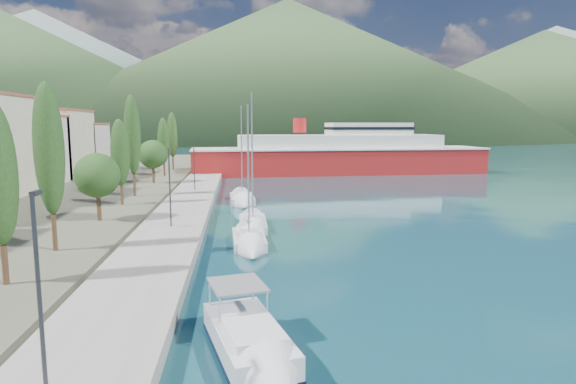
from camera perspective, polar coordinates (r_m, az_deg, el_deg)
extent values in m
plane|color=#13404B|center=(142.47, -4.42, 4.43)|extent=(1400.00, 1400.00, 0.00)
cube|color=gray|center=(49.13, -11.98, -1.82)|extent=(5.00, 88.00, 0.80)
cone|color=slate|center=(690.96, -27.48, 12.54)|extent=(640.00, 640.00, 150.00)
cone|color=slate|center=(711.82, 0.90, 14.46)|extent=(760.00, 760.00, 180.00)
cone|color=slate|center=(755.27, 28.87, 11.60)|extent=(640.00, 640.00, 140.00)
cone|color=#36522C|center=(427.24, -0.01, 14.47)|extent=(480.00, 480.00, 115.00)
cone|color=#36522C|center=(482.32, 27.83, 11.33)|extent=(420.00, 420.00, 90.00)
cube|color=silver|center=(72.02, -29.10, 4.24)|extent=(9.00, 11.00, 9.00)
cube|color=#9E5138|center=(71.95, -29.35, 7.94)|extent=(9.20, 11.20, 0.30)
cube|color=beige|center=(82.22, -26.13, 5.11)|extent=(9.00, 13.00, 10.00)
cube|color=#9E5138|center=(82.21, -26.35, 8.69)|extent=(9.20, 13.20, 0.30)
cube|color=silver|center=(92.66, -23.76, 4.85)|extent=(9.00, 10.00, 8.00)
cube|color=#9E5138|center=(92.58, -23.90, 7.41)|extent=(9.20, 10.20, 0.30)
cylinder|color=#47301E|center=(27.88, -30.52, -7.45)|extent=(0.30, 0.30, 1.98)
cylinder|color=#47301E|center=(33.74, -25.94, -4.34)|extent=(0.30, 0.30, 2.31)
ellipsoid|color=#26461B|center=(33.11, -26.49, 4.58)|extent=(1.80, 1.80, 8.19)
cylinder|color=#47301E|center=(42.94, -21.50, -1.63)|extent=(0.36, 0.36, 2.30)
sphere|color=#26461B|center=(42.61, -21.68, 1.85)|extent=(3.68, 3.68, 3.68)
cylinder|color=#47301E|center=(50.67, -19.08, -0.38)|extent=(0.30, 0.30, 1.86)
ellipsoid|color=#26461B|center=(50.27, -19.30, 4.40)|extent=(1.80, 1.80, 6.61)
cylinder|color=#47301E|center=(56.40, -17.73, 0.79)|extent=(0.30, 0.30, 2.46)
ellipsoid|color=#26461B|center=(56.02, -17.98, 6.48)|extent=(1.80, 1.80, 8.74)
cylinder|color=#47301E|center=(68.45, -15.65, 2.04)|extent=(0.36, 0.36, 2.41)
sphere|color=#26461B|center=(68.23, -15.73, 4.34)|extent=(3.86, 3.86, 3.86)
cylinder|color=#47301E|center=(78.16, -14.44, 2.61)|extent=(0.30, 0.30, 1.98)
ellipsoid|color=#26461B|center=(77.89, -14.55, 5.91)|extent=(1.80, 1.80, 7.01)
cylinder|color=#47301E|center=(88.31, -13.47, 3.31)|extent=(0.30, 0.30, 2.23)
ellipsoid|color=#26461B|center=(88.07, -13.57, 6.59)|extent=(1.80, 1.80, 7.89)
cylinder|color=#2D2D33|center=(14.55, -27.32, -12.03)|extent=(0.12, 0.12, 6.00)
cube|color=#2D2D33|center=(14.09, -27.72, -0.11)|extent=(0.15, 0.50, 0.12)
cylinder|color=#2D2D33|center=(37.91, -13.83, 0.48)|extent=(0.12, 0.12, 6.00)
cube|color=#2D2D33|center=(37.90, -13.93, 5.03)|extent=(0.15, 0.50, 0.12)
cylinder|color=#2D2D33|center=(58.64, -11.06, 3.11)|extent=(0.12, 0.12, 6.00)
cube|color=#2D2D33|center=(58.72, -11.11, 6.05)|extent=(0.15, 0.50, 0.12)
cube|color=black|center=(19.05, -4.76, -18.92)|extent=(3.31, 5.87, 0.62)
cube|color=silver|center=(18.74, -4.79, -16.98)|extent=(3.60, 6.20, 0.98)
cube|color=black|center=(18.93, -4.77, -18.20)|extent=(3.66, 6.28, 0.20)
cube|color=silver|center=(17.86, -4.21, -16.09)|extent=(2.46, 3.19, 0.36)
cube|color=slate|center=(19.56, -6.02, -10.87)|extent=(2.54, 2.82, 0.09)
cube|color=silver|center=(35.16, -4.67, -5.78)|extent=(2.44, 5.59, 0.88)
cube|color=silver|center=(34.67, -4.64, -4.98)|extent=(1.43, 2.25, 0.34)
cylinder|color=silver|center=(33.95, -4.73, 2.48)|extent=(0.12, 0.12, 9.33)
cone|color=silver|center=(31.75, -4.31, -7.28)|extent=(2.34, 2.65, 2.26)
cube|color=silver|center=(40.72, -4.20, -3.89)|extent=(2.25, 6.12, 0.86)
cube|color=silver|center=(40.21, -4.20, -3.21)|extent=(1.34, 2.45, 0.34)
cylinder|color=silver|center=(39.54, -4.27, 4.09)|extent=(0.12, 0.12, 10.53)
cone|color=silver|center=(36.91, -4.06, -5.13)|extent=(2.23, 2.87, 2.20)
cube|color=silver|center=(54.02, -5.47, -0.94)|extent=(2.84, 5.92, 0.99)
cube|color=silver|center=(53.54, -5.45, -0.31)|extent=(1.64, 2.39, 0.39)
cylinder|color=silver|center=(53.07, -5.52, 4.83)|extent=(0.12, 0.12, 9.94)
cone|color=silver|center=(50.36, -5.21, -1.59)|extent=(2.68, 2.83, 2.54)
cube|color=#AE1C1B|center=(87.15, 6.02, 3.52)|extent=(52.25, 13.26, 5.00)
cube|color=silver|center=(87.00, 6.04, 5.16)|extent=(52.63, 13.60, 0.27)
cube|color=silver|center=(86.96, 6.05, 5.87)|extent=(36.13, 10.65, 2.68)
cube|color=silver|center=(88.43, 9.46, 7.40)|extent=(14.81, 7.35, 2.14)
cylinder|color=#AE1C1B|center=(85.36, 1.40, 7.91)|extent=(2.32, 2.32, 2.50)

